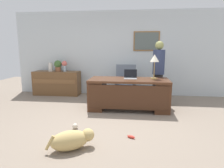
{
  "coord_description": "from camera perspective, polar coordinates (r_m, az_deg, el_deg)",
  "views": [
    {
      "loc": [
        0.49,
        -3.85,
        1.51
      ],
      "look_at": [
        -0.0,
        0.3,
        0.75
      ],
      "focal_mm": 31.29,
      "sensor_mm": 36.0,
      "label": 1
    }
  ],
  "objects": [
    {
      "name": "desk_lamp",
      "position": [
        4.92,
        12.33,
        6.95
      ],
      "size": [
        0.22,
        0.22,
        0.6
      ],
      "color": "#9E8447",
      "rests_on": "desk"
    },
    {
      "name": "vase_with_flowers",
      "position": [
        6.53,
        -13.74,
        5.49
      ],
      "size": [
        0.17,
        0.17,
        0.34
      ],
      "color": "#A4BACA",
      "rests_on": "credenza"
    },
    {
      "name": "dog_toy_ball",
      "position": [
        3.87,
        -10.73,
        -11.98
      ],
      "size": [
        0.1,
        0.1,
        0.1
      ],
      "primitive_type": "sphere",
      "color": "beige",
      "rests_on": "ground_plane"
    },
    {
      "name": "dog_lying",
      "position": [
        3.12,
        -11.62,
        -15.66
      ],
      "size": [
        0.67,
        0.54,
        0.3
      ],
      "color": "tan",
      "rests_on": "ground_plane"
    },
    {
      "name": "armchair",
      "position": [
        5.89,
        4.0,
        0.1
      ],
      "size": [
        0.6,
        0.59,
        1.03
      ],
      "color": "slate",
      "rests_on": "ground_plane"
    },
    {
      "name": "credenza",
      "position": [
        6.7,
        -15.76,
        0.29
      ],
      "size": [
        1.51,
        0.5,
        0.78
      ],
      "color": "brown",
      "rests_on": "ground_plane"
    },
    {
      "name": "dog_toy_bone",
      "position": [
        3.47,
        5.6,
        -15.1
      ],
      "size": [
        0.15,
        0.11,
        0.05
      ],
      "primitive_type": "ellipsoid",
      "rotation": [
        0.0,
        0.0,
        2.67
      ],
      "color": "#E53F33",
      "rests_on": "ground_plane"
    },
    {
      "name": "laptop",
      "position": [
        4.92,
        5.41,
        2.25
      ],
      "size": [
        0.32,
        0.22,
        0.22
      ],
      "color": "#B2B5BA",
      "rests_on": "desk"
    },
    {
      "name": "potted_plant",
      "position": [
        6.61,
        -15.52,
        5.29
      ],
      "size": [
        0.24,
        0.24,
        0.36
      ],
      "color": "brown",
      "rests_on": "credenza"
    },
    {
      "name": "desk",
      "position": [
        4.88,
        4.89,
        -2.62
      ],
      "size": [
        1.95,
        0.84,
        0.77
      ],
      "color": "#4C2B19",
      "rests_on": "ground_plane"
    },
    {
      "name": "vase_empty",
      "position": [
        6.71,
        -17.53,
        4.78
      ],
      "size": [
        0.13,
        0.13,
        0.28
      ],
      "primitive_type": "cylinder",
      "color": "silver",
      "rests_on": "credenza"
    },
    {
      "name": "ground_plane",
      "position": [
        4.16,
        -0.46,
        -10.96
      ],
      "size": [
        12.0,
        12.0,
        0.0
      ],
      "primitive_type": "plane",
      "color": "gray"
    },
    {
      "name": "person_standing",
      "position": [
        5.5,
        13.39,
        3.51
      ],
      "size": [
        0.32,
        0.32,
        1.71
      ],
      "color": "#262323",
      "rests_on": "ground_plane"
    },
    {
      "name": "back_wall",
      "position": [
        6.47,
        2.49,
        8.91
      ],
      "size": [
        7.0,
        0.16,
        2.7
      ],
      "color": "silver",
      "rests_on": "ground_plane"
    }
  ]
}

